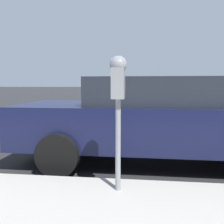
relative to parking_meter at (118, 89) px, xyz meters
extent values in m
plane|color=#2B2B2D|center=(2.55, 0.05, -1.29)|extent=(220.00, 220.00, 0.00)
cylinder|color=gray|center=(0.00, 0.00, -0.63)|extent=(0.06, 0.06, 1.05)
cube|color=gray|center=(0.00, 0.00, 0.06)|extent=(0.20, 0.14, 0.34)
sphere|color=gray|center=(0.00, 0.00, 0.26)|extent=(0.19, 0.19, 0.19)
cube|color=gold|center=(0.11, 0.00, 0.02)|extent=(0.01, 0.11, 0.12)
cube|color=black|center=(0.11, 0.00, 0.14)|extent=(0.01, 0.10, 0.08)
cube|color=#14193D|center=(1.58, -0.51, -0.63)|extent=(1.80, 4.71, 0.68)
cube|color=#232833|center=(1.58, -0.70, -0.06)|extent=(1.57, 2.64, 0.45)
cylinder|color=black|center=(0.70, 0.95, -0.97)|extent=(0.22, 0.64, 0.64)
cylinder|color=black|center=(2.47, 0.94, -0.97)|extent=(0.22, 0.64, 0.64)
camera|label=1|loc=(-2.88, -0.29, 0.05)|focal=42.00mm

